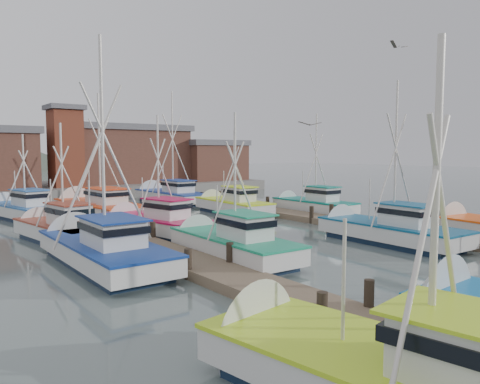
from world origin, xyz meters
TOP-DOWN VIEW (x-y plane):
  - ground at (0.00, 0.00)m, footprint 260.00×260.00m
  - dock_left at (-7.00, 4.04)m, footprint 2.30×46.00m
  - dock_right at (7.00, 4.04)m, footprint 2.30×46.00m
  - quay at (0.00, 37.00)m, footprint 44.00×16.00m
  - shed_center at (6.00, 37.00)m, footprint 14.84×9.54m
  - shed_right at (17.00, 34.00)m, footprint 8.48×6.36m
  - lookout_tower at (-2.00, 33.00)m, footprint 3.60×3.60m
  - boat_2 at (-9.74, -12.34)m, footprint 4.38×9.79m
  - boat_4 at (-4.66, 0.05)m, footprint 2.97×8.25m
  - boat_5 at (4.21, -2.08)m, footprint 3.72×8.84m
  - boat_6 at (-9.90, 2.42)m, footprint 4.32×9.70m
  - boat_8 at (-4.67, 7.75)m, footprint 4.06×8.66m
  - boat_9 at (4.60, 12.68)m, footprint 3.01×8.42m
  - boat_10 at (-9.82, 8.66)m, footprint 3.50×8.32m
  - boat_11 at (9.63, 8.72)m, footprint 3.38×7.86m
  - boat_12 at (-4.42, 17.75)m, footprint 4.17×10.68m
  - boat_13 at (4.63, 22.80)m, footprint 4.57×10.09m
  - boat_14 at (-9.42, 19.32)m, footprint 4.24×9.04m
  - gull_near at (0.78, -5.12)m, footprint 1.54×0.66m
  - gull_far at (0.77, 0.14)m, footprint 1.55×0.64m

SIDE VIEW (x-z plane):
  - ground at x=0.00m, z-range 0.00..0.00m
  - dock_left at x=-7.00m, z-range -0.54..0.96m
  - dock_right at x=7.00m, z-range -0.54..0.96m
  - quay at x=0.00m, z-range 0.00..1.20m
  - boat_9 at x=4.60m, z-range -2.94..4.29m
  - boat_14 at x=-9.42m, z-range -2.77..4.12m
  - boat_4 at x=-4.66m, z-range -2.98..4.33m
  - boat_10 at x=-9.82m, z-range -2.86..4.21m
  - boat_8 at x=-4.67m, z-range -3.18..4.53m
  - boat_2 at x=-9.74m, z-range -3.20..4.55m
  - boat_11 at x=9.63m, z-range -3.54..4.90m
  - boat_5 at x=4.21m, z-range -3.99..5.36m
  - boat_12 at x=-4.42m, z-range -4.43..5.80m
  - boat_6 at x=-9.90m, z-range -4.60..5.99m
  - boat_13 at x=4.63m, z-range -5.06..6.44m
  - shed_right at x=17.00m, z-range 1.24..6.44m
  - shed_center at x=6.00m, z-range 1.24..8.14m
  - lookout_tower at x=-2.00m, z-range 1.30..9.80m
  - gull_far at x=0.77m, z-range 6.26..6.50m
  - gull_near at x=0.78m, z-range 9.36..9.60m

